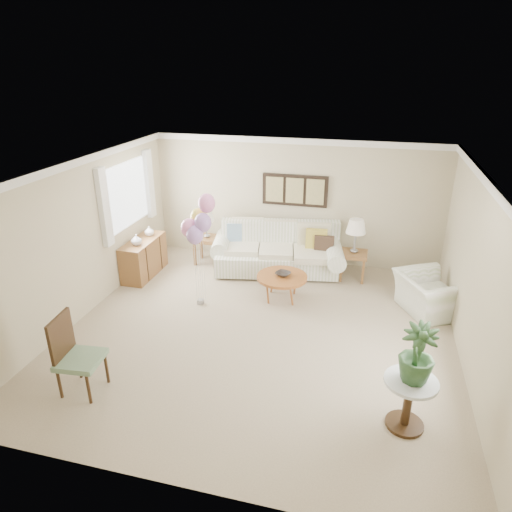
{
  "coord_description": "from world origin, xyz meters",
  "views": [
    {
      "loc": [
        1.5,
        -6.04,
        3.99
      ],
      "look_at": [
        -0.21,
        0.6,
        1.05
      ],
      "focal_mm": 32.0,
      "sensor_mm": 36.0,
      "label": 1
    }
  ],
  "objects_px": {
    "sofa": "(277,253)",
    "balloon_cluster": "(198,222)",
    "accent_chair": "(74,353)",
    "armchair": "(428,294)",
    "coffee_table": "(282,278)"
  },
  "relations": [
    {
      "from": "sofa",
      "to": "accent_chair",
      "type": "relative_size",
      "value": 2.66
    },
    {
      "from": "coffee_table",
      "to": "armchair",
      "type": "xyz_separation_m",
      "value": [
        2.5,
        0.17,
        -0.09
      ]
    },
    {
      "from": "sofa",
      "to": "armchair",
      "type": "xyz_separation_m",
      "value": [
        2.84,
        -1.02,
        -0.06
      ]
    },
    {
      "from": "accent_chair",
      "to": "armchair",
      "type": "bearing_deg",
      "value": 35.45
    },
    {
      "from": "sofa",
      "to": "balloon_cluster",
      "type": "bearing_deg",
      "value": -119.09
    },
    {
      "from": "accent_chair",
      "to": "balloon_cluster",
      "type": "height_order",
      "value": "balloon_cluster"
    },
    {
      "from": "sofa",
      "to": "accent_chair",
      "type": "xyz_separation_m",
      "value": [
        -1.75,
        -4.28,
        0.17
      ]
    },
    {
      "from": "coffee_table",
      "to": "accent_chair",
      "type": "xyz_separation_m",
      "value": [
        -2.08,
        -3.1,
        0.13
      ]
    },
    {
      "from": "coffee_table",
      "to": "armchair",
      "type": "distance_m",
      "value": 2.51
    },
    {
      "from": "coffee_table",
      "to": "accent_chair",
      "type": "bearing_deg",
      "value": -123.87
    },
    {
      "from": "coffee_table",
      "to": "balloon_cluster",
      "type": "xyz_separation_m",
      "value": [
        -1.31,
        -0.57,
        1.13
      ]
    },
    {
      "from": "balloon_cluster",
      "to": "armchair",
      "type": "bearing_deg",
      "value": 10.97
    },
    {
      "from": "sofa",
      "to": "coffee_table",
      "type": "height_order",
      "value": "sofa"
    },
    {
      "from": "armchair",
      "to": "balloon_cluster",
      "type": "relative_size",
      "value": 0.51
    },
    {
      "from": "coffee_table",
      "to": "sofa",
      "type": "bearing_deg",
      "value": 105.78
    }
  ]
}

